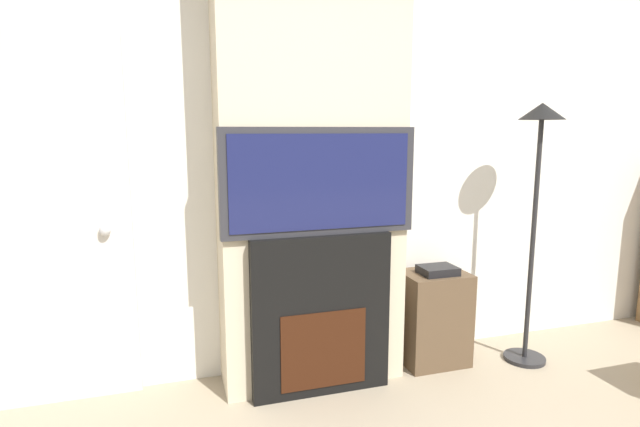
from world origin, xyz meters
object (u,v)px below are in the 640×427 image
fireplace (320,315)px  media_stand (433,316)px  television (320,182)px  floor_lamp (538,172)px

fireplace → media_stand: (0.80, 0.13, -0.15)m
fireplace → television: television is taller
television → fireplace: bearing=90.0°
television → floor_lamp: 1.39m
floor_lamp → media_stand: (-0.59, 0.16, -0.92)m
fireplace → media_stand: 0.82m
fireplace → floor_lamp: size_ratio=0.56×
fireplace → television: (0.00, -0.00, 0.75)m
fireplace → floor_lamp: floor_lamp is taller
fireplace → television: bearing=-90.0°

